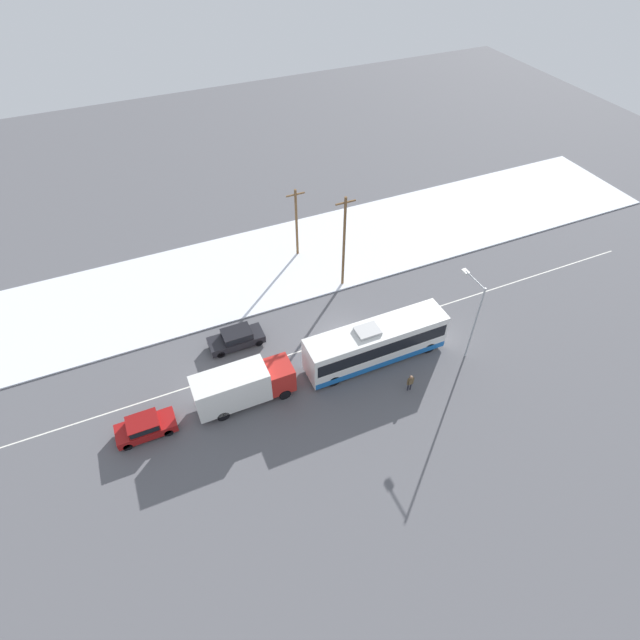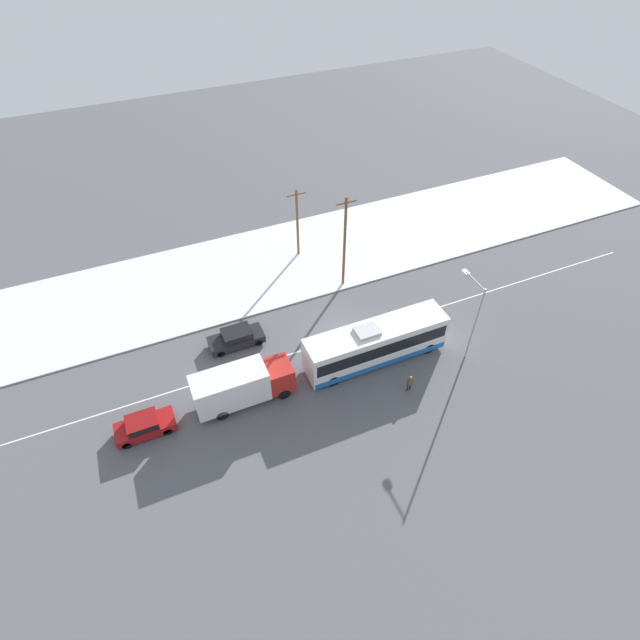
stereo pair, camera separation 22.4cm
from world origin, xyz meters
The scene contains 11 objects.
ground_plane centered at (0.00, 0.00, 0.00)m, with size 120.00×120.00×0.00m, color #56565B.
snow_lot centered at (0.00, 11.63, 0.06)m, with size 80.00×12.30×0.12m.
lane_marking_center centered at (0.00, 0.00, 0.00)m, with size 60.00×0.12×0.00m.
city_bus centered at (1.37, -3.06, 1.76)m, with size 11.43×2.57×3.60m.
box_truck centered at (-9.43, -2.86, 1.75)m, with size 7.26×2.30×3.18m.
sedan_car centered at (-8.24, 2.77, 0.82)m, with size 4.49×1.80×1.50m.
parked_car_near_truck centered at (-16.51, -2.83, 0.80)m, with size 4.08×1.80×1.46m.
pedestrian_at_stop centered at (2.28, -6.92, 0.99)m, with size 0.58×0.26×1.62m.
streetlamp centered at (8.18, -5.25, 4.57)m, with size 0.36×2.68×7.19m.
utility_pole_roadside centered at (2.95, 6.22, 4.78)m, with size 1.80×0.24×9.18m.
utility_pole_snowlot centered at (0.85, 12.16, 3.79)m, with size 1.80×0.24×7.21m.
Camera 2 is at (-12.97, -25.56, 30.20)m, focal length 28.00 mm.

